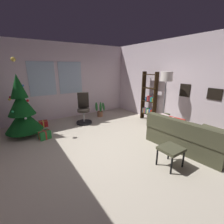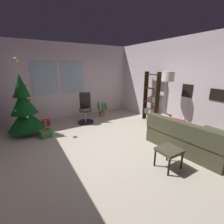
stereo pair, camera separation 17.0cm
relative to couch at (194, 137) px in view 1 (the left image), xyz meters
The scene contains 12 objects.
ground_plane 2.11m from the couch, 149.90° to the left, with size 5.18×6.37×0.10m, color #C0B4A0.
wall_back_with_windows 4.80m from the couch, 113.07° to the left, with size 5.18×0.12×2.87m.
wall_right_with_frames 1.77m from the couch, 51.38° to the left, with size 0.12×6.37×2.87m.
couch is the anchor object (origin of this frame).
footstool 1.21m from the couch, behind, with size 0.44×0.41×0.43m.
holiday_tree 4.80m from the couch, 137.84° to the left, with size 1.02×1.02×2.25m.
gift_box_red 4.73m from the couch, 128.54° to the left, with size 0.31×0.34×0.18m.
gift_box_green 4.07m from the couch, 139.80° to the left, with size 0.35×0.31×0.24m.
office_chair 3.61m from the couch, 116.64° to the left, with size 0.57×0.59×1.11m.
bookshelf 2.26m from the couch, 75.06° to the left, with size 0.18×0.64×1.83m.
floor_lamp 1.82m from the couch, 76.24° to the left, with size 0.36×0.36×1.86m.
potted_plant 3.65m from the couch, 101.71° to the left, with size 0.42×0.36×0.63m.
Camera 1 is at (-1.92, -2.88, 2.00)m, focal length 24.71 mm.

